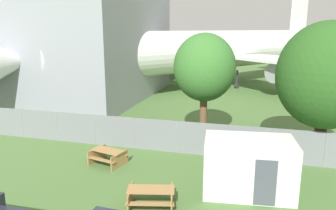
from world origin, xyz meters
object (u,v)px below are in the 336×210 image
(airplane, at_px, (212,51))
(tree_near_hangar, at_px, (204,68))
(picnic_bench_open_grass, at_px, (108,155))
(picnic_bench_near_cabin, at_px, (151,195))
(tree_left_of_cabin, at_px, (327,76))
(portable_cabin, at_px, (248,166))

(airplane, bearing_deg, tree_near_hangar, 42.77)
(airplane, height_order, picnic_bench_open_grass, airplane)
(tree_near_hangar, bearing_deg, picnic_bench_near_cabin, -94.82)
(tree_left_of_cabin, bearing_deg, picnic_bench_open_grass, -163.10)
(portable_cabin, relative_size, tree_left_of_cabin, 0.54)
(airplane, xyz_separation_m, picnic_bench_near_cabin, (1.57, -27.89, -3.82))
(portable_cabin, xyz_separation_m, tree_near_hangar, (-2.91, 5.96, 3.38))
(airplane, distance_m, tree_near_hangar, 19.84)
(airplane, bearing_deg, picnic_bench_open_grass, 31.86)
(picnic_bench_near_cabin, bearing_deg, tree_near_hangar, 85.18)
(airplane, xyz_separation_m, picnic_bench_open_grass, (-1.87, -24.51, -3.82))
(airplane, xyz_separation_m, tree_left_of_cabin, (8.62, -21.33, 0.24))
(portable_cabin, relative_size, tree_near_hangar, 0.59)
(picnic_bench_near_cabin, bearing_deg, airplane, 93.23)
(airplane, relative_size, tree_left_of_cabin, 5.91)
(picnic_bench_near_cabin, bearing_deg, portable_cabin, 31.76)
(picnic_bench_near_cabin, xyz_separation_m, tree_near_hangar, (0.69, 8.19, 4.08))
(airplane, height_order, tree_left_of_cabin, airplane)
(tree_near_hangar, xyz_separation_m, tree_left_of_cabin, (6.36, -1.62, -0.02))
(airplane, height_order, portable_cabin, airplane)
(picnic_bench_open_grass, bearing_deg, airplane, 85.65)
(portable_cabin, xyz_separation_m, picnic_bench_open_grass, (-7.04, 1.15, -0.71))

